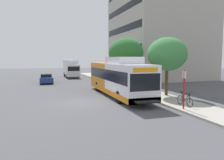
{
  "coord_description": "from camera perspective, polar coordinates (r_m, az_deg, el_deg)",
  "views": [
    {
      "loc": [
        -3.17,
        -17.19,
        3.49
      ],
      "look_at": [
        2.89,
        1.33,
        1.6
      ],
      "focal_mm": 35.16,
      "sensor_mm": 36.0,
      "label": 1
    }
  ],
  "objects": [
    {
      "name": "ground_plane",
      "position": [
        25.63,
        -10.84,
        -2.38
      ],
      "size": [
        120.0,
        120.0,
        0.0
      ],
      "primitive_type": "plane",
      "color": "#4C4C51"
    },
    {
      "name": "street_tree_near_stop",
      "position": [
        20.71,
        14.16,
        6.5
      ],
      "size": [
        3.6,
        3.6,
        5.3
      ],
      "color": "#4C3823",
      "rests_on": "sidewalk_curb"
    },
    {
      "name": "street_tree_mid_block",
      "position": [
        29.31,
        3.64,
        7.03
      ],
      "size": [
        4.57,
        4.57,
        6.06
      ],
      "color": "#4C3823",
      "rests_on": "sidewalk_curb"
    },
    {
      "name": "bus_stop_sign_pole",
      "position": [
        15.31,
        18.21,
        -1.65
      ],
      "size": [
        0.1,
        0.36,
        2.6
      ],
      "color": "red",
      "rests_on": "sidewalk_curb"
    },
    {
      "name": "bicycle_parked",
      "position": [
        16.58,
        18.43,
        -4.93
      ],
      "size": [
        0.52,
        1.76,
        1.02
      ],
      "color": "black",
      "rests_on": "sidewalk_curb"
    },
    {
      "name": "transit_bus",
      "position": [
        20.72,
        1.54,
        0.59
      ],
      "size": [
        2.58,
        12.25,
        3.65
      ],
      "color": "white",
      "rests_on": "ground"
    },
    {
      "name": "apartment_tower_backdrop",
      "position": [
        42.67,
        11.91,
        19.18
      ],
      "size": [
        13.74,
        16.66,
        27.27
      ],
      "color": "#ADA89E",
      "rests_on": "ground"
    },
    {
      "name": "parked_car_far_lane",
      "position": [
        33.01,
        -16.75,
        0.39
      ],
      "size": [
        1.8,
        4.5,
        1.33
      ],
      "color": "navy",
      "rests_on": "ground"
    },
    {
      "name": "box_truck_background",
      "position": [
        42.52,
        -10.61,
        3.09
      ],
      "size": [
        2.32,
        7.01,
        3.25
      ],
      "color": "silver",
      "rests_on": "ground"
    },
    {
      "name": "lattice_comm_tower",
      "position": [
        58.78,
        6.43,
        9.67
      ],
      "size": [
        1.1,
        1.1,
        23.76
      ],
      "color": "#B7B7BC",
      "rests_on": "ground"
    },
    {
      "name": "sidewalk_curb",
      "position": [
        25.56,
        5.52,
        -2.17
      ],
      "size": [
        3.0,
        56.0,
        0.14
      ],
      "primitive_type": "cube",
      "color": "#A8A399",
      "rests_on": "ground"
    }
  ]
}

